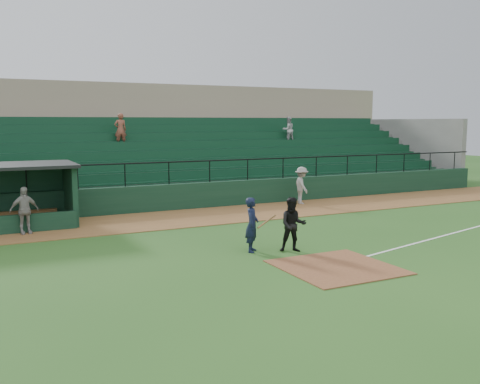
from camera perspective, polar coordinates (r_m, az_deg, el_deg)
name	(u,v)px	position (r m, az deg, el deg)	size (l,w,h in m)	color
ground	(316,259)	(15.80, 8.17, -7.17)	(90.00, 90.00, 0.00)	#27531A
warning_track	(209,216)	(22.68, -3.38, -2.58)	(40.00, 4.00, 0.03)	brown
home_plate_dirt	(337,267)	(15.02, 10.35, -7.94)	(3.00, 3.00, 0.03)	brown
foul_line	(473,228)	(22.02, 23.76, -3.55)	(18.00, 0.09, 0.01)	white
stadium_structure	(149,152)	(30.34, -9.71, 4.23)	(38.00, 13.08, 6.40)	#10321F
batter_at_plate	(252,225)	(16.37, 1.31, -3.53)	(1.14, 0.74, 1.70)	black
umpire	(293,225)	(16.44, 5.71, -3.53)	(0.82, 0.64, 1.70)	black
runner	(302,185)	(25.99, 6.64, 0.72)	(1.17, 0.67, 1.81)	gray
dugout_player_a	(24,210)	(20.36, -22.19, -1.84)	(0.99, 0.41, 1.69)	gray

